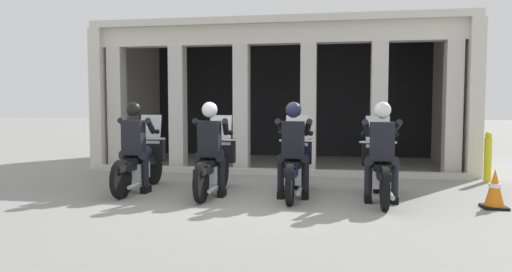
% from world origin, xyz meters
% --- Properties ---
extents(ground_plane, '(80.00, 80.00, 0.00)m').
position_xyz_m(ground_plane, '(0.00, 3.00, 0.00)').
color(ground_plane, gray).
extents(station_building, '(8.85, 4.09, 3.51)m').
position_xyz_m(station_building, '(-0.01, 5.09, 2.15)').
color(station_building, black).
rests_on(station_building, ground).
extents(kerb_strip, '(8.35, 0.24, 0.12)m').
position_xyz_m(kerb_strip, '(-0.01, 2.61, 0.06)').
color(kerb_strip, '#B7B5AD').
rests_on(kerb_strip, ground).
extents(motorcycle_far_left, '(0.62, 2.04, 1.35)m').
position_xyz_m(motorcycle_far_left, '(-2.08, 0.38, 0.50)').
color(motorcycle_far_left, black).
rests_on(motorcycle_far_left, ground).
extents(police_officer_far_left, '(0.63, 0.61, 1.58)m').
position_xyz_m(police_officer_far_left, '(-2.08, 0.10, 0.94)').
color(police_officer_far_left, black).
rests_on(police_officer_far_left, ground).
extents(motorcycle_center_left, '(0.62, 2.04, 1.35)m').
position_xyz_m(motorcycle_center_left, '(-0.69, 0.29, 0.50)').
color(motorcycle_center_left, black).
rests_on(motorcycle_center_left, ground).
extents(police_officer_center_left, '(0.63, 0.61, 1.58)m').
position_xyz_m(police_officer_center_left, '(-0.69, 0.00, 0.94)').
color(police_officer_center_left, black).
rests_on(police_officer_center_left, ground).
extents(motorcycle_center_right, '(0.62, 2.04, 1.35)m').
position_xyz_m(motorcycle_center_right, '(0.70, 0.34, 0.50)').
color(motorcycle_center_right, black).
rests_on(motorcycle_center_right, ground).
extents(police_officer_center_right, '(0.63, 0.61, 1.58)m').
position_xyz_m(police_officer_center_right, '(0.69, 0.06, 0.94)').
color(police_officer_center_right, black).
rests_on(police_officer_center_right, ground).
extents(motorcycle_far_right, '(0.62, 2.04, 1.35)m').
position_xyz_m(motorcycle_far_right, '(2.09, 0.23, 0.50)').
color(motorcycle_far_right, black).
rests_on(motorcycle_far_right, ground).
extents(police_officer_far_right, '(0.63, 0.61, 1.58)m').
position_xyz_m(police_officer_far_right, '(2.08, -0.05, 0.94)').
color(police_officer_far_right, black).
rests_on(police_officer_far_right, ground).
extents(traffic_cone_flank, '(0.34, 0.34, 0.59)m').
position_xyz_m(traffic_cone_flank, '(3.71, -0.17, 0.29)').
color(traffic_cone_flank, black).
rests_on(traffic_cone_flank, ground).
extents(bollard_kerbside, '(0.14, 0.14, 1.01)m').
position_xyz_m(bollard_kerbside, '(4.36, 2.32, 0.50)').
color(bollard_kerbside, yellow).
rests_on(bollard_kerbside, ground).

